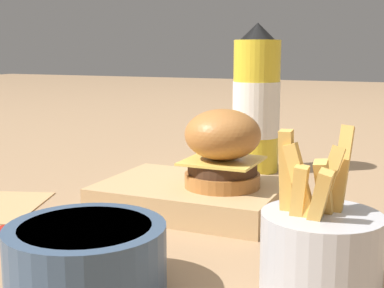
# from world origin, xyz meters

# --- Properties ---
(ground_plane) EXTENTS (6.00, 6.00, 0.00)m
(ground_plane) POSITION_xyz_m (0.00, 0.00, 0.00)
(ground_plane) COLOR #9E7A56
(serving_board) EXTENTS (0.22, 0.16, 0.03)m
(serving_board) POSITION_xyz_m (-0.05, 0.07, 0.02)
(serving_board) COLOR tan
(serving_board) RESTS_ON ground_plane
(burger) EXTENTS (0.09, 0.09, 0.10)m
(burger) POSITION_xyz_m (-0.01, 0.07, 0.08)
(burger) COLOR #AD6B33
(burger) RESTS_ON serving_board
(ketchup_bottle) EXTENTS (0.08, 0.08, 0.24)m
(ketchup_bottle) POSITION_xyz_m (-0.04, 0.31, 0.11)
(ketchup_bottle) COLOR yellow
(ketchup_bottle) RESTS_ON ground_plane
(fries_basket) EXTENTS (0.10, 0.10, 0.14)m
(fries_basket) POSITION_xyz_m (0.15, -0.12, 0.04)
(fries_basket) COLOR #B7B7BC
(fries_basket) RESTS_ON ground_plane
(side_bowl) EXTENTS (0.13, 0.13, 0.06)m
(side_bowl) POSITION_xyz_m (-0.03, -0.18, 0.03)
(side_bowl) COLOR #384C66
(side_bowl) RESTS_ON ground_plane
(ketchup_puddle) EXTENTS (0.05, 0.05, 0.00)m
(ketchup_puddle) POSITION_xyz_m (-0.19, -0.09, 0.00)
(ketchup_puddle) COLOR #B21E14
(ketchup_puddle) RESTS_ON ground_plane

